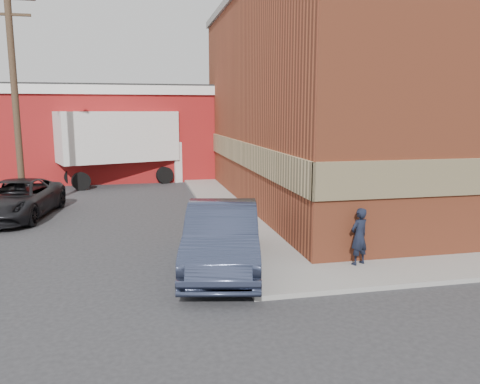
{
  "coord_description": "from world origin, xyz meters",
  "views": [
    {
      "loc": [
        -2.81,
        -11.06,
        4.04
      ],
      "look_at": [
        0.05,
        2.22,
        1.71
      ],
      "focal_mm": 35.0,
      "sensor_mm": 36.0,
      "label": 1
    }
  ],
  "objects": [
    {
      "name": "warehouse",
      "position": [
        -6.0,
        20.0,
        2.81
      ],
      "size": [
        16.3,
        8.3,
        5.6
      ],
      "color": "maroon",
      "rests_on": "ground"
    },
    {
      "name": "box_truck",
      "position": [
        -3.25,
        16.26,
        2.35
      ],
      "size": [
        8.59,
        4.98,
        4.07
      ],
      "rotation": [
        0.0,
        0.0,
        0.33
      ],
      "color": "silver",
      "rests_on": "ground"
    },
    {
      "name": "man",
      "position": [
        2.67,
        -0.25,
        0.87
      ],
      "size": [
        0.64,
        0.53,
        1.5
      ],
      "primitive_type": "imported",
      "rotation": [
        0.0,
        0.0,
        3.52
      ],
      "color": "black",
      "rests_on": "sidewalk_south"
    },
    {
      "name": "brick_building",
      "position": [
        8.5,
        9.0,
        4.68
      ],
      "size": [
        14.25,
        18.25,
        9.36
      ],
      "color": "#994327",
      "rests_on": "ground"
    },
    {
      "name": "sedan",
      "position": [
        -0.8,
        0.5,
        0.85
      ],
      "size": [
        2.79,
        5.43,
        1.71
      ],
      "primitive_type": "imported",
      "rotation": [
        0.0,
        0.0,
        -0.2
      ],
      "color": "#303750",
      "rests_on": "ground"
    },
    {
      "name": "suv_a",
      "position": [
        -7.52,
        8.0,
        0.73
      ],
      "size": [
        3.13,
        5.56,
        1.47
      ],
      "primitive_type": "imported",
      "rotation": [
        0.0,
        0.0,
        -0.14
      ],
      "color": "black",
      "rests_on": "ground"
    },
    {
      "name": "sidewalk_west",
      "position": [
        0.6,
        9.0,
        0.06
      ],
      "size": [
        1.8,
        18.0,
        0.12
      ],
      "primitive_type": "cube",
      "color": "gray",
      "rests_on": "ground"
    },
    {
      "name": "ground",
      "position": [
        0.0,
        0.0,
        0.0
      ],
      "size": [
        90.0,
        90.0,
        0.0
      ],
      "primitive_type": "plane",
      "color": "#28282B",
      "rests_on": "ground"
    },
    {
      "name": "utility_pole",
      "position": [
        -7.5,
        9.0,
        4.75
      ],
      "size": [
        2.0,
        0.26,
        9.0
      ],
      "color": "#493624",
      "rests_on": "ground"
    }
  ]
}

